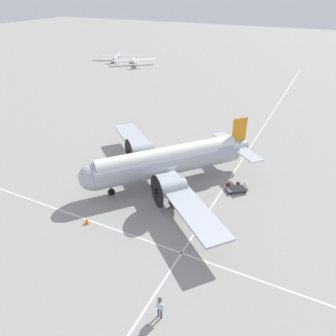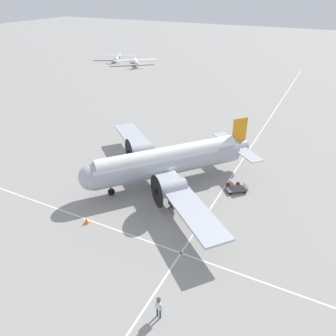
# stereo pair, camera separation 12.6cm
# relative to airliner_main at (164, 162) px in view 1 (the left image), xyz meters

# --- Properties ---
(ground_plane) EXTENTS (300.00, 300.00, 0.00)m
(ground_plane) POSITION_rel_airliner_main_xyz_m (0.28, 0.33, -2.56)
(ground_plane) COLOR gray
(apron_line_eastwest) EXTENTS (120.00, 0.16, 0.01)m
(apron_line_eastwest) POSITION_rel_airliner_main_xyz_m (0.28, -8.50, -2.56)
(apron_line_eastwest) COLOR silver
(apron_line_eastwest) RESTS_ON ground_plane
(apron_line_northsouth) EXTENTS (0.16, 120.00, 0.01)m
(apron_line_northsouth) POSITION_rel_airliner_main_xyz_m (5.89, 0.33, -2.56)
(apron_line_northsouth) COLOR silver
(apron_line_northsouth) RESTS_ON ground_plane
(airliner_main) EXTENTS (20.32, 19.07, 5.91)m
(airliner_main) POSITION_rel_airliner_main_xyz_m (0.00, 0.00, 0.00)
(airliner_main) COLOR #ADB2BC
(airliner_main) RESTS_ON ground_plane
(crew_foreground) EXTENTS (0.54, 0.33, 1.64)m
(crew_foreground) POSITION_rel_airliner_main_xyz_m (6.99, -14.18, -1.53)
(crew_foreground) COLOR #2D2D33
(crew_foreground) RESTS_ON ground_plane
(suitcase_near_door) EXTENTS (0.44, 0.14, 0.63)m
(suitcase_near_door) POSITION_rel_airliner_main_xyz_m (6.25, 2.05, -2.26)
(suitcase_near_door) COLOR maroon
(suitcase_near_door) RESTS_ON ground_plane
(suitcase_upright_spare) EXTENTS (0.38, 0.19, 0.47)m
(suitcase_upright_spare) POSITION_rel_airliner_main_xyz_m (7.06, 2.89, -2.34)
(suitcase_upright_spare) COLOR brown
(suitcase_upright_spare) RESTS_ON ground_plane
(baggage_cart) EXTENTS (2.26, 2.09, 0.56)m
(baggage_cart) POSITION_rel_airliner_main_xyz_m (7.22, 1.90, -2.28)
(baggage_cart) COLOR #56565B
(baggage_cart) RESTS_ON ground_plane
(light_aircraft_distant) EXTENTS (9.53, 8.54, 2.14)m
(light_aircraft_distant) POSITION_rel_airliner_main_xyz_m (-32.91, 47.62, -1.69)
(light_aircraft_distant) COLOR white
(light_aircraft_distant) RESTS_ON ground_plane
(light_aircraft_taxiing) EXTENTS (10.73, 8.36, 2.15)m
(light_aircraft_taxiing) POSITION_rel_airliner_main_xyz_m (-40.53, 50.55, -1.69)
(light_aircraft_taxiing) COLOR #B7BCC6
(light_aircraft_taxiing) RESTS_ON ground_plane
(traffic_cone) EXTENTS (0.44, 0.44, 0.58)m
(traffic_cone) POSITION_rel_airliner_main_xyz_m (-2.98, -8.91, -2.29)
(traffic_cone) COLOR orange
(traffic_cone) RESTS_ON ground_plane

